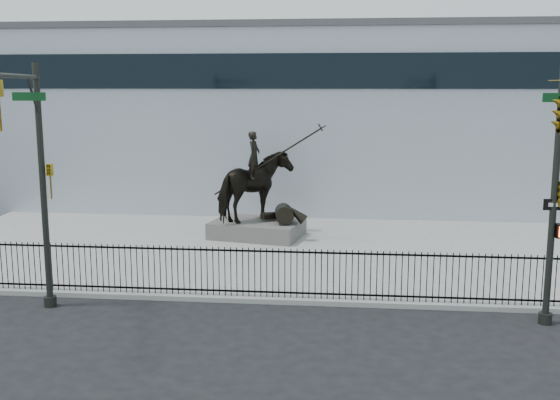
# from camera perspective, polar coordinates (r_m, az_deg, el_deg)

# --- Properties ---
(ground) EXTENTS (120.00, 120.00, 0.00)m
(ground) POSITION_cam_1_polar(r_m,az_deg,el_deg) (18.57, 0.68, -10.15)
(ground) COLOR black
(ground) RESTS_ON ground
(plaza) EXTENTS (30.00, 12.00, 0.15)m
(plaza) POSITION_cam_1_polar(r_m,az_deg,el_deg) (25.21, 2.11, -4.51)
(plaza) COLOR gray
(plaza) RESTS_ON ground
(building) EXTENTS (44.00, 14.00, 9.00)m
(building) POSITION_cam_1_polar(r_m,az_deg,el_deg) (37.43, 3.46, 7.11)
(building) COLOR silver
(building) RESTS_ON ground
(picket_fence) EXTENTS (22.10, 0.10, 1.50)m
(picket_fence) POSITION_cam_1_polar(r_m,az_deg,el_deg) (19.47, 1.01, -6.39)
(picket_fence) COLOR black
(picket_fence) RESTS_ON plaza
(statue_plinth) EXTENTS (4.02, 3.16, 0.67)m
(statue_plinth) POSITION_cam_1_polar(r_m,az_deg,el_deg) (27.23, -2.01, -2.52)
(statue_plinth) COLOR #55524E
(statue_plinth) RESTS_ON plaza
(equestrian_statue) EXTENTS (4.51, 3.28, 3.89)m
(equestrian_statue) POSITION_cam_1_polar(r_m,az_deg,el_deg) (26.88, -1.90, 1.10)
(equestrian_statue) COLOR black
(equestrian_statue) RESTS_ON statue_plinth
(traffic_signal_left) EXTENTS (1.52, 4.84, 7.00)m
(traffic_signal_left) POSITION_cam_1_polar(r_m,az_deg,el_deg) (18.83, -20.42, 2.15)
(traffic_signal_left) COLOR black
(traffic_signal_left) RESTS_ON ground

